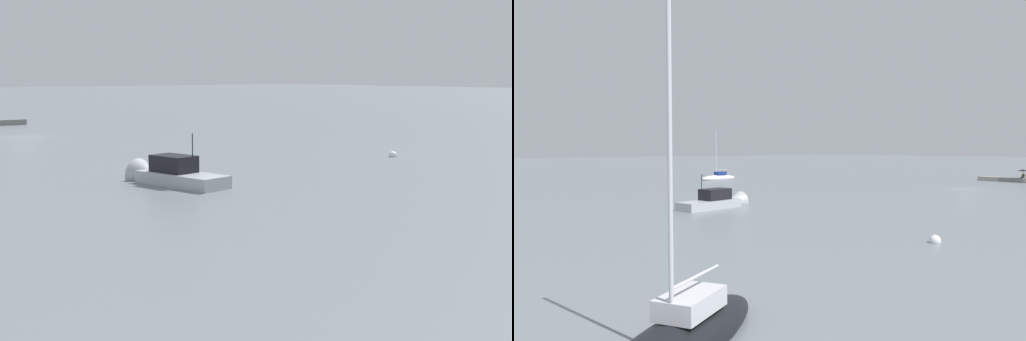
# 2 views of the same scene
# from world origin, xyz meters

# --- Properties ---
(ground_plane) EXTENTS (500.00, 500.00, 0.00)m
(ground_plane) POSITION_xyz_m (0.00, 0.00, 0.00)
(ground_plane) COLOR slate
(motorboat_grey_far) EXTENTS (3.01, 6.54, 3.54)m
(motorboat_grey_far) POSITION_xyz_m (4.28, 32.44, 0.37)
(motorboat_grey_far) COLOR #ADB2B7
(motorboat_grey_far) RESTS_ON ground_plane
(mooring_buoy_near) EXTENTS (0.59, 0.59, 0.59)m
(mooring_buoy_near) POSITION_xyz_m (-14.70, 31.92, 0.10)
(mooring_buoy_near) COLOR white
(mooring_buoy_near) RESTS_ON ground_plane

